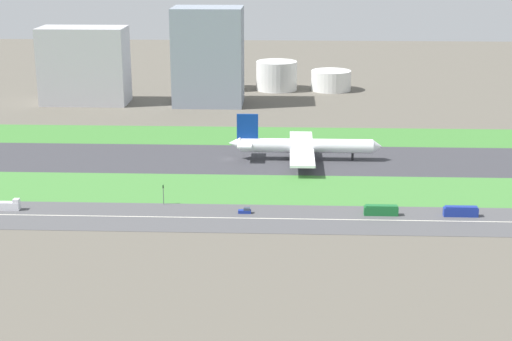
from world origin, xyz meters
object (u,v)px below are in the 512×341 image
at_px(traffic_light, 163,193).
at_px(fuel_tank_centre, 277,76).
at_px(bus_0, 461,211).
at_px(terminal_building, 84,66).
at_px(fuel_tank_west, 225,75).
at_px(fuel_tank_east, 331,80).
at_px(airliner, 302,146).
at_px(bus_1, 381,210).
at_px(truck_1, 8,205).
at_px(car_2, 245,211).
at_px(hangar_building, 208,56).

xyz_separation_m(traffic_light, fuel_tank_centre, (36.36, 219.01, 4.57)).
height_order(bus_0, terminal_building, terminal_building).
relative_size(fuel_tank_west, fuel_tank_east, 0.94).
xyz_separation_m(airliner, bus_1, (25.81, -68.00, -4.41)).
bearing_deg(traffic_light, fuel_tank_east, 72.28).
distance_m(terminal_building, fuel_tank_west, 89.29).
bearing_deg(terminal_building, fuel_tank_centre, 22.66).
bearing_deg(traffic_light, truck_1, -171.42).
xyz_separation_m(truck_1, terminal_building, (-18.40, 182.00, 19.83)).
height_order(car_2, hangar_building, hangar_building).
relative_size(traffic_light, fuel_tank_centre, 0.29).
bearing_deg(traffic_light, fuel_tank_centre, 80.57).
bearing_deg(bus_0, terminal_building, 133.74).
distance_m(airliner, hangar_building, 126.70).
height_order(airliner, bus_1, airliner).
bearing_deg(car_2, traffic_light, 164.82).
height_order(truck_1, fuel_tank_west, fuel_tank_west).
distance_m(traffic_light, fuel_tank_centre, 222.05).
bearing_deg(airliner, fuel_tank_centre, 94.92).
height_order(bus_0, hangar_building, hangar_building).
xyz_separation_m(airliner, traffic_light, (-50.03, -60.01, -1.94)).
distance_m(bus_0, hangar_building, 211.10).
xyz_separation_m(hangar_building, fuel_tank_west, (5.81, 45.00, -18.35)).
bearing_deg(fuel_tank_east, fuel_tank_centre, 180.00).
xyz_separation_m(bus_0, terminal_building, (-174.18, 182.00, 19.68)).
xyz_separation_m(hangar_building, fuel_tank_centre, (37.51, 45.00, -18.26)).
bearing_deg(hangar_building, fuel_tank_centre, 50.18).
relative_size(car_2, fuel_tank_centre, 0.18).
bearing_deg(traffic_light, car_2, -15.18).
relative_size(terminal_building, fuel_tank_east, 1.96).
xyz_separation_m(airliner, fuel_tank_east, (19.96, 159.00, -0.13)).
xyz_separation_m(airliner, fuel_tank_west, (-45.39, 159.00, 2.53)).
bearing_deg(fuel_tank_east, bus_1, -88.53).
bearing_deg(fuel_tank_centre, bus_0, -73.69).
bearing_deg(fuel_tank_east, truck_1, -118.45).
xyz_separation_m(traffic_light, fuel_tank_west, (4.65, 219.01, 4.47)).
height_order(bus_1, terminal_building, terminal_building).
relative_size(car_2, terminal_building, 0.09).
xyz_separation_m(bus_1, fuel_tank_west, (-71.19, 227.00, 6.95)).
distance_m(hangar_building, fuel_tank_centre, 61.36).
bearing_deg(hangar_building, terminal_building, 180.00).
xyz_separation_m(airliner, fuel_tank_centre, (-13.68, 159.00, 2.63)).
height_order(car_2, fuel_tank_west, fuel_tank_west).
xyz_separation_m(bus_0, fuel_tank_east, (-32.77, 227.00, 4.29)).
bearing_deg(airliner, truck_1, -146.58).
xyz_separation_m(truck_1, car_2, (82.47, 0.00, -0.75)).
height_order(airliner, traffic_light, airliner).
distance_m(bus_1, fuel_tank_centre, 230.52).
xyz_separation_m(traffic_light, fuel_tank_east, (70.00, 219.01, 1.81)).
xyz_separation_m(truck_1, hangar_building, (51.85, 182.00, 25.44)).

